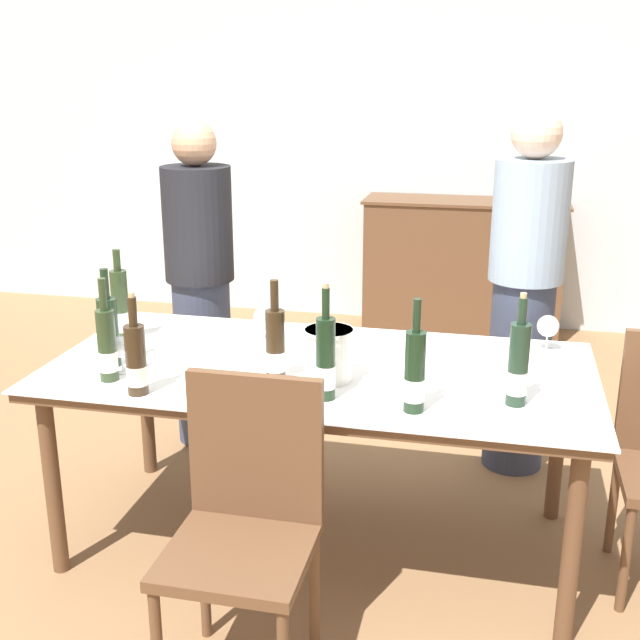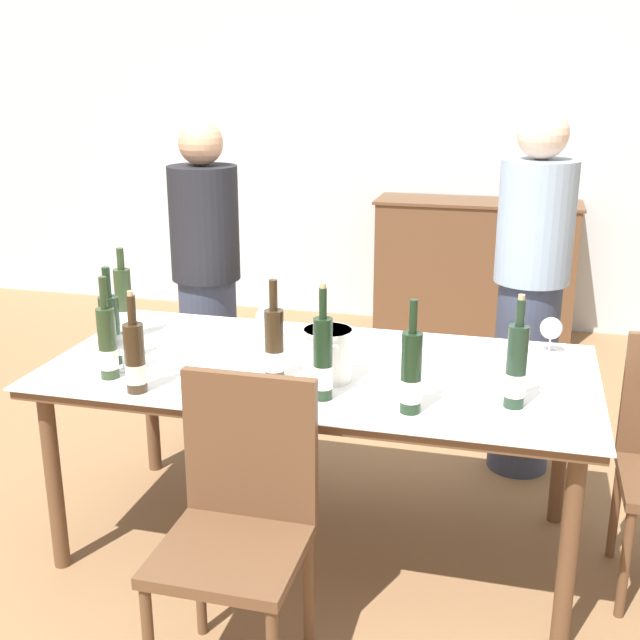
{
  "view_description": "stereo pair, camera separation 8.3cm",
  "coord_description": "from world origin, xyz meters",
  "px_view_note": "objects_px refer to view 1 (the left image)",
  "views": [
    {
      "loc": [
        0.62,
        -2.73,
        1.8
      ],
      "look_at": [
        0.0,
        0.0,
        0.93
      ],
      "focal_mm": 45.0,
      "sensor_mm": 36.0,
      "label": 1
    },
    {
      "loc": [
        0.7,
        -2.71,
        1.8
      ],
      "look_at": [
        0.0,
        0.0,
        0.93
      ],
      "focal_mm": 45.0,
      "sensor_mm": 36.0,
      "label": 2
    }
  ],
  "objects_px": {
    "sideboard_cabinet": "(462,268)",
    "dining_table": "(320,382)",
    "wine_bottle_0": "(120,307)",
    "chair_near_front": "(247,513)",
    "wine_bottle_1": "(136,361)",
    "wine_glass_1": "(263,318)",
    "wine_bottle_3": "(107,346)",
    "wine_glass_2": "(121,348)",
    "wine_glass_0": "(548,327)",
    "ice_bucket": "(329,353)",
    "wine_bottle_5": "(326,360)",
    "person_host": "(201,288)",
    "wine_bottle_2": "(109,333)",
    "person_guest_left": "(524,296)",
    "wine_bottle_7": "(275,346)",
    "wine_bottle_6": "(518,366)",
    "wine_bottle_4": "(415,373)"
  },
  "relations": [
    {
      "from": "wine_bottle_5",
      "to": "person_host",
      "type": "bearing_deg",
      "value": 128.19
    },
    {
      "from": "dining_table",
      "to": "person_guest_left",
      "type": "bearing_deg",
      "value": 48.95
    },
    {
      "from": "dining_table",
      "to": "person_host",
      "type": "xyz_separation_m",
      "value": [
        -0.78,
        0.8,
        0.11
      ]
    },
    {
      "from": "wine_glass_1",
      "to": "wine_glass_2",
      "type": "relative_size",
      "value": 0.99
    },
    {
      "from": "wine_bottle_3",
      "to": "wine_glass_2",
      "type": "height_order",
      "value": "wine_bottle_3"
    },
    {
      "from": "wine_bottle_7",
      "to": "person_guest_left",
      "type": "xyz_separation_m",
      "value": [
        0.87,
        1.03,
        -0.04
      ]
    },
    {
      "from": "ice_bucket",
      "to": "wine_bottle_3",
      "type": "bearing_deg",
      "value": -166.78
    },
    {
      "from": "chair_near_front",
      "to": "person_host",
      "type": "distance_m",
      "value": 1.71
    },
    {
      "from": "sideboard_cabinet",
      "to": "wine_bottle_0",
      "type": "xyz_separation_m",
      "value": [
        -1.23,
        -2.73,
        0.41
      ]
    },
    {
      "from": "sideboard_cabinet",
      "to": "wine_bottle_7",
      "type": "xyz_separation_m",
      "value": [
        -0.5,
        -3.01,
        0.4
      ]
    },
    {
      "from": "wine_glass_2",
      "to": "wine_bottle_0",
      "type": "bearing_deg",
      "value": 116.29
    },
    {
      "from": "wine_bottle_6",
      "to": "wine_bottle_7",
      "type": "distance_m",
      "value": 0.83
    },
    {
      "from": "sideboard_cabinet",
      "to": "chair_near_front",
      "type": "distance_m",
      "value": 3.59
    },
    {
      "from": "sideboard_cabinet",
      "to": "dining_table",
      "type": "bearing_deg",
      "value": -97.6
    },
    {
      "from": "ice_bucket",
      "to": "wine_bottle_5",
      "type": "distance_m",
      "value": 0.18
    },
    {
      "from": "ice_bucket",
      "to": "wine_glass_1",
      "type": "distance_m",
      "value": 0.51
    },
    {
      "from": "wine_bottle_2",
      "to": "person_host",
      "type": "distance_m",
      "value": 0.97
    },
    {
      "from": "wine_glass_2",
      "to": "wine_bottle_4",
      "type": "bearing_deg",
      "value": -5.95
    },
    {
      "from": "wine_bottle_2",
      "to": "wine_bottle_5",
      "type": "distance_m",
      "value": 0.86
    },
    {
      "from": "wine_glass_1",
      "to": "wine_bottle_5",
      "type": "bearing_deg",
      "value": -55.12
    },
    {
      "from": "wine_bottle_0",
      "to": "wine_glass_0",
      "type": "height_order",
      "value": "wine_bottle_0"
    },
    {
      "from": "wine_bottle_0",
      "to": "wine_glass_0",
      "type": "xyz_separation_m",
      "value": [
        1.68,
        0.26,
        -0.04
      ]
    },
    {
      "from": "wine_bottle_0",
      "to": "wine_bottle_5",
      "type": "bearing_deg",
      "value": -23.49
    },
    {
      "from": "chair_near_front",
      "to": "wine_bottle_6",
      "type": "bearing_deg",
      "value": 34.04
    },
    {
      "from": "wine_glass_0",
      "to": "wine_bottle_7",
      "type": "bearing_deg",
      "value": -150.41
    },
    {
      "from": "wine_bottle_0",
      "to": "chair_near_front",
      "type": "height_order",
      "value": "wine_bottle_0"
    },
    {
      "from": "wine_bottle_2",
      "to": "wine_bottle_0",
      "type": "bearing_deg",
      "value": 107.92
    },
    {
      "from": "wine_bottle_0",
      "to": "wine_glass_2",
      "type": "bearing_deg",
      "value": -63.71
    },
    {
      "from": "wine_bottle_7",
      "to": "person_host",
      "type": "xyz_separation_m",
      "value": [
        -0.66,
        0.97,
        -0.08
      ]
    },
    {
      "from": "wine_bottle_2",
      "to": "wine_bottle_7",
      "type": "xyz_separation_m",
      "value": [
        0.64,
        -0.01,
        0.0
      ]
    },
    {
      "from": "wine_bottle_1",
      "to": "chair_near_front",
      "type": "height_order",
      "value": "wine_bottle_1"
    },
    {
      "from": "wine_bottle_6",
      "to": "wine_glass_0",
      "type": "xyz_separation_m",
      "value": [
        0.12,
        0.57,
        -0.04
      ]
    },
    {
      "from": "wine_bottle_0",
      "to": "wine_glass_1",
      "type": "distance_m",
      "value": 0.58
    },
    {
      "from": "wine_bottle_6",
      "to": "wine_glass_2",
      "type": "xyz_separation_m",
      "value": [
        -1.4,
        -0.02,
        -0.04
      ]
    },
    {
      "from": "wine_bottle_5",
      "to": "wine_glass_2",
      "type": "height_order",
      "value": "wine_bottle_5"
    },
    {
      "from": "wine_bottle_5",
      "to": "wine_bottle_6",
      "type": "xyz_separation_m",
      "value": [
        0.62,
        0.09,
        -0.0
      ]
    },
    {
      "from": "chair_near_front",
      "to": "person_guest_left",
      "type": "height_order",
      "value": "person_guest_left"
    },
    {
      "from": "wine_bottle_1",
      "to": "wine_glass_1",
      "type": "distance_m",
      "value": 0.69
    },
    {
      "from": "chair_near_front",
      "to": "person_host",
      "type": "height_order",
      "value": "person_host"
    },
    {
      "from": "wine_glass_2",
      "to": "chair_near_front",
      "type": "relative_size",
      "value": 0.15
    },
    {
      "from": "wine_bottle_5",
      "to": "person_guest_left",
      "type": "xyz_separation_m",
      "value": [
        0.66,
        1.15,
        -0.05
      ]
    },
    {
      "from": "wine_glass_2",
      "to": "person_guest_left",
      "type": "xyz_separation_m",
      "value": [
        1.43,
        1.08,
        -0.01
      ]
    },
    {
      "from": "wine_glass_2",
      "to": "person_host",
      "type": "bearing_deg",
      "value": 95.04
    },
    {
      "from": "wine_bottle_2",
      "to": "ice_bucket",
      "type": "bearing_deg",
      "value": 2.89
    },
    {
      "from": "wine_bottle_0",
      "to": "wine_bottle_3",
      "type": "xyz_separation_m",
      "value": [
        0.15,
        -0.41,
        -0.01
      ]
    },
    {
      "from": "sideboard_cabinet",
      "to": "wine_glass_0",
      "type": "relative_size",
      "value": 9.71
    },
    {
      "from": "wine_bottle_0",
      "to": "ice_bucket",
      "type": "bearing_deg",
      "value": -14.46
    },
    {
      "from": "wine_bottle_6",
      "to": "wine_glass_1",
      "type": "distance_m",
      "value": 1.1
    },
    {
      "from": "wine_bottle_6",
      "to": "wine_bottle_4",
      "type": "bearing_deg",
      "value": -158.19
    },
    {
      "from": "dining_table",
      "to": "wine_glass_2",
      "type": "xyz_separation_m",
      "value": [
        -0.69,
        -0.22,
        0.16
      ]
    }
  ]
}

